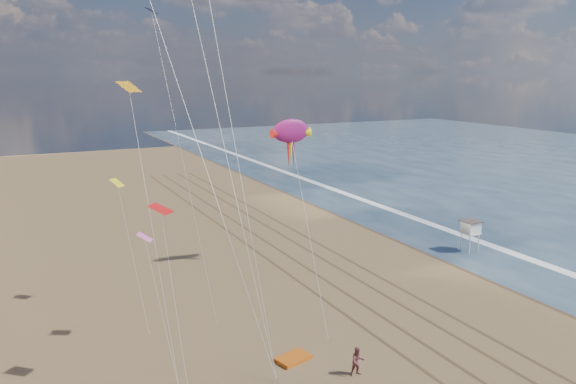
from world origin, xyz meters
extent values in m
plane|color=#42301E|center=(19.00, 40.00, 0.00)|extent=(260.00, 260.00, 0.00)
plane|color=white|center=(23.20, 40.00, 0.00)|extent=(260.00, 260.00, 0.00)
cube|color=brown|center=(-1.20, 30.00, 0.01)|extent=(0.28, 120.00, 0.01)
cube|color=brown|center=(1.20, 30.00, 0.01)|extent=(0.28, 120.00, 0.01)
cube|color=brown|center=(4.00, 30.00, 0.01)|extent=(0.28, 120.00, 0.01)
cube|color=brown|center=(6.20, 30.00, 0.01)|extent=(0.28, 120.00, 0.01)
cylinder|color=white|center=(18.95, 28.99, 0.94)|extent=(0.13, 0.13, 1.88)
cylinder|color=white|center=(20.20, 28.99, 0.94)|extent=(0.13, 0.13, 1.88)
cylinder|color=white|center=(18.95, 30.24, 0.94)|extent=(0.13, 0.13, 1.88)
cylinder|color=white|center=(20.20, 30.24, 0.94)|extent=(0.13, 0.13, 1.88)
cube|color=white|center=(19.58, 29.62, 2.03)|extent=(1.67, 1.67, 0.13)
cube|color=white|center=(19.58, 29.62, 2.66)|extent=(1.56, 1.56, 1.15)
cube|color=#473D38|center=(19.58, 29.62, 3.34)|extent=(1.88, 1.88, 0.10)
cube|color=#D95D12|center=(-8.19, 17.08, 0.13)|extent=(2.58, 1.99, 0.26)
ellipsoid|color=#94166B|center=(0.43, 34.66, 13.43)|extent=(4.17, 0.78, 2.48)
cone|color=red|center=(-1.06, 34.66, 13.24)|extent=(1.12, 0.93, 0.93)
cone|color=#EFFC1A|center=(1.92, 34.66, 13.24)|extent=(1.12, 0.93, 0.93)
cylinder|color=silver|center=(-2.03, 26.69, 6.25)|extent=(0.03, 0.03, 20.85)
imported|color=#904952|center=(-5.36, 13.55, 0.96)|extent=(1.02, 0.84, 1.92)
plane|color=#FF63C6|center=(-16.14, 24.47, 7.71)|extent=(1.36, 1.43, 0.57)
plane|color=black|center=(-12.60, 34.14, 23.91)|extent=(1.53, 1.55, 0.56)
plane|color=red|center=(-16.42, 17.98, 11.20)|extent=(1.83, 1.82, 0.46)
plane|color=yellow|center=(-16.57, 31.87, 10.31)|extent=(1.40, 1.39, 0.61)
plane|color=orange|center=(-16.53, 24.93, 18.05)|extent=(1.97, 1.91, 0.70)
camera|label=1|loc=(-23.85, -13.76, 19.02)|focal=35.00mm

